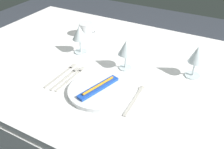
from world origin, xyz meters
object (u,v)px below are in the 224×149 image
Objects in this scene: fork_outer at (72,78)px; wine_glass_left at (80,34)px; fork_inner at (67,77)px; wine_glass_centre at (126,49)px; fork_salad at (62,74)px; wine_glass_right at (197,56)px; coffee_cup_left at (86,29)px; toothbrush_package at (98,87)px; dinner_plate at (99,90)px; spoon_soup at (137,96)px.

fork_outer is 1.41× the size of wine_glass_left.
fork_inner is 0.31m from wine_glass_centre.
wine_glass_left is at bearing 115.10° from fork_outer.
fork_salad is 0.25m from wine_glass_left.
wine_glass_right is (0.59, 0.06, -0.00)m from wine_glass_left.
wine_glass_centre reaches higher than coffee_cup_left.
fork_inner is 1.87× the size of coffee_cup_left.
wine_glass_centre is 0.97× the size of wine_glass_left.
toothbrush_package is at bearing -51.60° from coffee_cup_left.
wine_glass_left is at bearing 136.28° from dinner_plate.
wine_glass_right is at bearing 16.14° from wine_glass_centre.
wine_glass_centre is at bearing 85.68° from toothbrush_package.
coffee_cup_left is at bearing 111.64° from fork_inner.
wine_glass_left reaches higher than toothbrush_package.
wine_glass_centre is at bearing 85.68° from dinner_plate.
fork_outer is 1.97× the size of coffee_cup_left.
toothbrush_package reaches higher than spoon_soup.
toothbrush_package is 0.95× the size of fork_salad.
spoon_soup reaches higher than fork_inner.
spoon_soup is at bearing -122.04° from wine_glass_right.
wine_glass_right reaches higher than wine_glass_centre.
fork_inner is at bearing -156.95° from fork_outer.
wine_glass_left is at bearing 153.97° from spoon_soup.
wine_glass_centre is 0.32m from wine_glass_right.
wine_glass_left reaches higher than dinner_plate.
spoon_soup is (0.32, 0.02, 0.00)m from fork_outer.
dinner_plate is 2.37× the size of coffee_cup_left.
wine_glass_left is 0.59m from wine_glass_right.
wine_glass_right reaches higher than toothbrush_package.
fork_salad is at bearing -179.07° from fork_outer.
dinner_plate is 1.27× the size of fork_inner.
wine_glass_left is at bearing 101.85° from fork_salad.
fork_outer is 1.41× the size of wine_glass_right.
coffee_cup_left is at bearing 114.92° from fork_outer.
toothbrush_package is 0.17m from fork_outer.
wine_glass_right is (0.17, 0.27, 0.10)m from spoon_soup.
fork_outer is 0.06m from fork_salad.
wine_glass_left is at bearing 108.98° from fork_inner.
wine_glass_centre is (0.20, 0.21, 0.11)m from fork_inner.
dinner_plate is 1.18× the size of fork_salad.
wine_glass_centre is (0.18, 0.19, 0.11)m from fork_outer.
fork_inner is 0.98× the size of spoon_soup.
spoon_soup is at bearing 2.68° from fork_salad.
toothbrush_package is at bearing -162.68° from spoon_soup.
wine_glass_left is 1.00× the size of wine_glass_right.
fork_salad is at bearing -78.15° from wine_glass_left.
wine_glass_right is (0.51, 0.29, 0.10)m from fork_inner.
coffee_cup_left is 0.70m from wine_glass_right.
fork_salad is at bearing 164.24° from fork_inner.
spoon_soup is 1.41× the size of wine_glass_centre.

